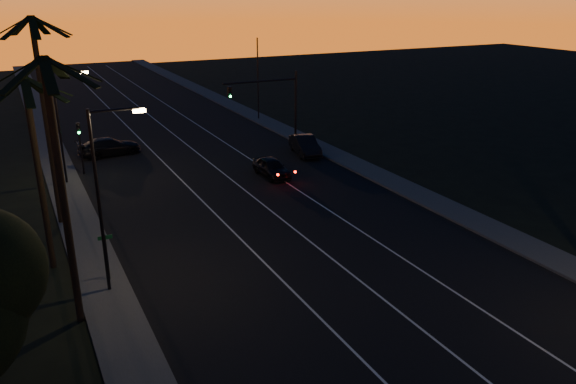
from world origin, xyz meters
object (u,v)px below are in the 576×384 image
signal_mast (272,98)px  lead_car (272,167)px  cross_car (109,147)px  right_car (305,145)px

signal_mast → lead_car: signal_mast is taller
cross_car → signal_mast: bearing=-18.6°
right_car → cross_car: bearing=154.5°
signal_mast → right_car: signal_mast is taller
lead_car → cross_car: 15.70m
cross_car → lead_car: bearing=-49.0°
signal_mast → right_car: bearing=-56.4°
right_car → cross_car: size_ratio=0.92×
right_car → lead_car: bearing=-140.5°
signal_mast → cross_car: signal_mast is taller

